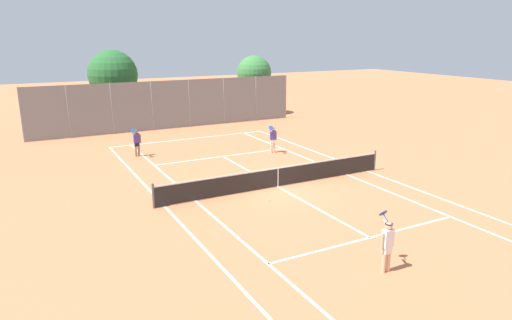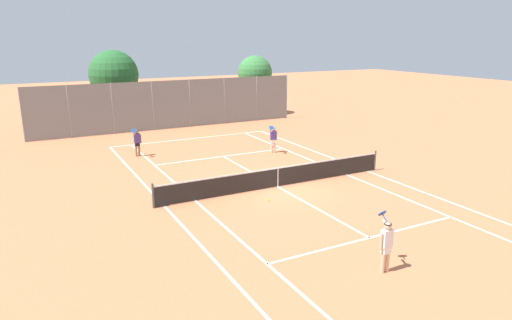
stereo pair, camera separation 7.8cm
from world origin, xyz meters
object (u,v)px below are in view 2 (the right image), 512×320
player_far_right (273,138)px  loose_tennis_ball_1 (166,188)px  loose_tennis_ball_0 (269,200)px  tree_behind_left (115,76)px  player_near_side (386,243)px  player_far_left (137,141)px  tennis_net (278,176)px  tree_behind_right (255,74)px

player_far_right → loose_tennis_ball_1: bearing=-155.7°
loose_tennis_ball_0 → tree_behind_left: (-2.01, 21.50, 3.84)m
tree_behind_left → player_near_side: bearing=-85.8°
loose_tennis_ball_1 → player_near_side: bearing=-71.8°
player_far_left → player_near_side: bearing=-79.4°
player_near_side → player_far_right: size_ratio=1.00×
tennis_net → player_near_side: bearing=-98.3°
loose_tennis_ball_0 → tree_behind_right: bearing=63.8°
tennis_net → player_far_left: player_far_left is taller
player_near_side → loose_tennis_ball_0: size_ratio=26.88×
player_far_right → tree_behind_right: 14.53m
tennis_net → player_far_right: 6.58m
tennis_net → tree_behind_right: bearing=65.2°
tree_behind_right → player_far_left: bearing=-142.5°
player_far_right → tree_behind_left: size_ratio=0.30×
player_near_side → loose_tennis_ball_1: size_ratio=26.88×
tennis_net → player_far_right: player_far_right is taller
player_near_side → tree_behind_right: 29.24m
player_near_side → player_far_right: 14.89m
tree_behind_right → player_near_side: bearing=-110.0°
tree_behind_left → tree_behind_right: bearing=-5.4°
player_far_left → loose_tennis_ball_1: bearing=-92.7°
tree_behind_right → tennis_net: bearing=-114.8°
player_near_side → loose_tennis_ball_0: bearing=90.6°
loose_tennis_ball_0 → loose_tennis_ball_1: 5.08m
player_near_side → tree_behind_right: (9.95, 27.36, 2.69)m
loose_tennis_ball_0 → tree_behind_left: tree_behind_left is taller
tennis_net → player_near_side: (-1.23, -8.45, 0.42)m
tennis_net → tree_behind_left: size_ratio=2.04×
player_far_left → loose_tennis_ball_1: player_far_left is taller
player_near_side → player_far_right: (4.30, 14.25, 0.00)m
loose_tennis_ball_0 → tree_behind_right: 22.98m
tennis_net → loose_tennis_ball_1: size_ratio=181.82×
tennis_net → tree_behind_left: bearing=99.4°
player_far_left → loose_tennis_ball_1: size_ratio=26.88×
tennis_net → tree_behind_right: size_ratio=2.28×
player_far_left → player_far_right: size_ratio=1.00×
tennis_net → loose_tennis_ball_0: size_ratio=181.82×
loose_tennis_ball_0 → tree_behind_left: 21.93m
loose_tennis_ball_0 → tree_behind_right: size_ratio=0.01×
tree_behind_right → loose_tennis_ball_0: bearing=-116.2°
player_far_left → tree_behind_right: bearing=37.5°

